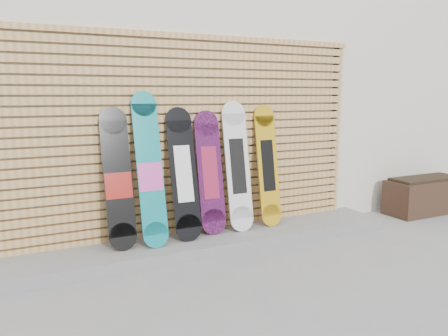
# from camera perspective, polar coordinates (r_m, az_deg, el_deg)

# --- Properties ---
(ground) EXTENTS (80.00, 80.00, 0.00)m
(ground) POSITION_cam_1_polar(r_m,az_deg,el_deg) (4.34, 2.38, -12.82)
(ground) COLOR gray
(ground) RESTS_ON ground
(building) EXTENTS (12.00, 5.00, 3.60)m
(building) POSITION_cam_1_polar(r_m,az_deg,el_deg) (7.43, -7.02, 10.66)
(building) COLOR beige
(building) RESTS_ON ground
(concrete_step) EXTENTS (4.60, 0.70, 0.12)m
(concrete_step) POSITION_cam_1_polar(r_m,az_deg,el_deg) (4.83, -3.06, -9.68)
(concrete_step) COLOR slate
(concrete_step) RESTS_ON ground
(slat_wall) EXTENTS (4.26, 0.08, 2.29)m
(slat_wall) POSITION_cam_1_polar(r_m,az_deg,el_deg) (4.85, -4.51, 4.29)
(slat_wall) COLOR tan
(slat_wall) RESTS_ON ground
(planter_box) EXTENTS (1.14, 0.47, 0.51)m
(planter_box) POSITION_cam_1_polar(r_m,az_deg,el_deg) (6.77, 24.68, -3.25)
(planter_box) COLOR #2F1F15
(planter_box) RESTS_ON ground
(snowboard_0) EXTENTS (0.28, 0.34, 1.42)m
(snowboard_0) POSITION_cam_1_polar(r_m,az_deg,el_deg) (4.48, -13.69, -1.47)
(snowboard_0) COLOR black
(snowboard_0) RESTS_ON concrete_step
(snowboard_1) EXTENTS (0.27, 0.40, 1.57)m
(snowboard_1) POSITION_cam_1_polar(r_m,az_deg,el_deg) (4.51, -9.67, -0.27)
(snowboard_1) COLOR #0D7B82
(snowboard_1) RESTS_ON concrete_step
(snowboard_2) EXTENTS (0.29, 0.36, 1.40)m
(snowboard_2) POSITION_cam_1_polar(r_m,az_deg,el_deg) (4.66, -5.31, -0.76)
(snowboard_2) COLOR black
(snowboard_2) RESTS_ON concrete_step
(snowboard_3) EXTENTS (0.29, 0.27, 1.36)m
(snowboard_3) POSITION_cam_1_polar(r_m,az_deg,el_deg) (4.83, -1.85, -0.61)
(snowboard_3) COLOR black
(snowboard_3) RESTS_ON concrete_step
(snowboard_4) EXTENTS (0.29, 0.30, 1.47)m
(snowboard_4) POSITION_cam_1_polar(r_m,az_deg,el_deg) (4.95, 1.78, 0.25)
(snowboard_4) COLOR silver
(snowboard_4) RESTS_ON concrete_step
(snowboard_5) EXTENTS (0.26, 0.28, 1.42)m
(snowboard_5) POSITION_cam_1_polar(r_m,az_deg,el_deg) (5.16, 5.72, 0.32)
(snowboard_5) COLOR #BE8D14
(snowboard_5) RESTS_ON concrete_step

